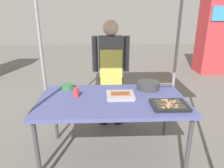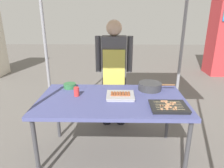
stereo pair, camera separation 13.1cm
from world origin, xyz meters
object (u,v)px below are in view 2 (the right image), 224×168
(tray_meat_skewers, at_px, (168,107))
(cooking_wok, at_px, (150,86))
(drink_cup_near_edge, at_px, (77,92))
(vendor_woman, at_px, (114,67))
(condiment_bowl, at_px, (70,86))
(stall_table, at_px, (112,103))
(tray_grilled_sausages, at_px, (120,95))

(tray_meat_skewers, height_order, cooking_wok, cooking_wok)
(drink_cup_near_edge, distance_m, vendor_woman, 0.81)
(tray_meat_skewers, distance_m, condiment_bowl, 1.22)
(condiment_bowl, bearing_deg, tray_meat_skewers, -26.69)
(vendor_woman, bearing_deg, drink_cup_near_edge, 59.34)
(vendor_woman, bearing_deg, stall_table, 89.01)
(drink_cup_near_edge, bearing_deg, tray_grilled_sausages, -2.93)
(condiment_bowl, bearing_deg, stall_table, -30.87)
(condiment_bowl, distance_m, vendor_woman, 0.71)
(tray_grilled_sausages, distance_m, drink_cup_near_edge, 0.49)
(cooking_wok, bearing_deg, vendor_woman, 132.55)
(tray_grilled_sausages, xyz_separation_m, condiment_bowl, (-0.62, 0.28, 0.01))
(cooking_wok, distance_m, condiment_bowl, 0.99)
(cooking_wok, bearing_deg, drink_cup_near_edge, -166.07)
(tray_grilled_sausages, xyz_separation_m, vendor_woman, (-0.08, 0.72, 0.14))
(tray_meat_skewers, relative_size, drink_cup_near_edge, 3.50)
(cooking_wok, height_order, condiment_bowl, cooking_wok)
(tray_grilled_sausages, height_order, vendor_woman, vendor_woman)
(tray_meat_skewers, relative_size, vendor_woman, 0.23)
(tray_grilled_sausages, xyz_separation_m, drink_cup_near_edge, (-0.49, 0.03, 0.03))
(cooking_wok, distance_m, drink_cup_near_edge, 0.88)
(tray_meat_skewers, relative_size, condiment_bowl, 2.39)
(tray_meat_skewers, relative_size, cooking_wok, 0.82)
(stall_table, bearing_deg, vendor_woman, 89.01)
(tray_grilled_sausages, xyz_separation_m, tray_meat_skewers, (0.47, -0.27, -0.00))
(stall_table, xyz_separation_m, drink_cup_near_edge, (-0.40, 0.07, 0.10))
(condiment_bowl, xyz_separation_m, drink_cup_near_edge, (0.13, -0.25, 0.02))
(stall_table, height_order, condiment_bowl, condiment_bowl)
(stall_table, distance_m, tray_grilled_sausages, 0.12)
(tray_meat_skewers, distance_m, drink_cup_near_edge, 1.00)
(tray_grilled_sausages, relative_size, tray_meat_skewers, 0.85)
(tray_meat_skewers, bearing_deg, tray_grilled_sausages, 149.86)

